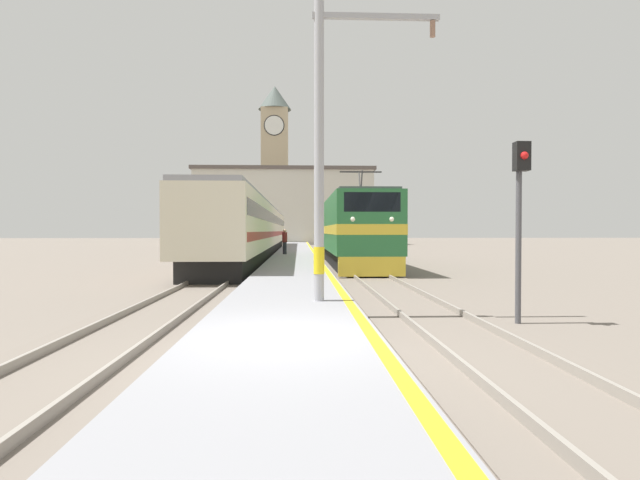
{
  "coord_description": "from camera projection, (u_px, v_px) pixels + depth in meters",
  "views": [
    {
      "loc": [
        0.23,
        -7.38,
        1.95
      ],
      "look_at": [
        1.36,
        19.17,
        1.47
      ],
      "focal_mm": 28.0,
      "sensor_mm": 36.0,
      "label": 1
    }
  ],
  "objects": [
    {
      "name": "ground_plane",
      "position": [
        296.0,
        257.0,
        37.37
      ],
      "size": [
        200.0,
        200.0,
        0.0
      ],
      "primitive_type": "plane",
      "color": "#70665B"
    },
    {
      "name": "platform",
      "position": [
        295.0,
        258.0,
        32.37
      ],
      "size": [
        2.94,
        140.0,
        0.4
      ],
      "color": "gray",
      "rests_on": "ground"
    },
    {
      "name": "rail_track_near",
      "position": [
        345.0,
        260.0,
        32.51
      ],
      "size": [
        2.83,
        140.0,
        0.16
      ],
      "color": "#70665B",
      "rests_on": "ground"
    },
    {
      "name": "rail_track_far",
      "position": [
        248.0,
        261.0,
        32.25
      ],
      "size": [
        2.84,
        140.0,
        0.16
      ],
      "color": "#70665B",
      "rests_on": "ground"
    },
    {
      "name": "locomotive_train",
      "position": [
        352.0,
        231.0,
        27.92
      ],
      "size": [
        2.92,
        15.51,
        4.83
      ],
      "color": "black",
      "rests_on": "ground"
    },
    {
      "name": "passenger_train",
      "position": [
        257.0,
        229.0,
        39.25
      ],
      "size": [
        2.92,
        44.61,
        3.87
      ],
      "color": "black",
      "rests_on": "ground"
    },
    {
      "name": "catenary_mast",
      "position": [
        326.0,
        138.0,
        11.05
      ],
      "size": [
        2.84,
        0.24,
        7.11
      ],
      "color": "#9E9EA3",
      "rests_on": "platform"
    },
    {
      "name": "person_on_platform",
      "position": [
        285.0,
        241.0,
        33.38
      ],
      "size": [
        0.34,
        0.34,
        1.69
      ],
      "color": "#23232D",
      "rests_on": "platform"
    },
    {
      "name": "clock_tower",
      "position": [
        275.0,
        159.0,
        85.98
      ],
      "size": [
        5.64,
        5.64,
        26.91
      ],
      "color": "tan",
      "rests_on": "ground"
    },
    {
      "name": "station_building",
      "position": [
        284.0,
        206.0,
        72.42
      ],
      "size": [
        25.82,
        7.58,
        10.99
      ],
      "color": "beige",
      "rests_on": "ground"
    },
    {
      "name": "signal_post",
      "position": [
        520.0,
        202.0,
        10.4
      ],
      "size": [
        0.3,
        0.39,
        3.8
      ],
      "color": "#4C4C51",
      "rests_on": "ground"
    }
  ]
}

